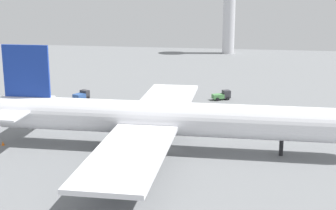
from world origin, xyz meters
TOP-DOWN VIEW (x-y plane):
  - ground_plane at (0.00, 0.00)m, footprint 265.95×265.95m
  - cargo_airplane at (-0.48, 0.00)m, footprint 66.49×61.45m
  - catering_truck at (7.46, 39.07)m, footprint 4.83×3.68m
  - pushback_tractor at (-27.22, 33.46)m, footprint 3.82×4.54m
  - baggage_tug at (29.20, 15.72)m, footprint 3.05×4.80m
  - safety_cone_tail at (-29.92, -2.59)m, footprint 0.56×0.56m

SIDE VIEW (x-z plane):
  - ground_plane at x=0.00m, z-range 0.00..0.00m
  - safety_cone_tail at x=-29.92m, z-range 0.00..0.80m
  - pushback_tractor at x=-27.22m, z-range -0.01..2.24m
  - catering_truck at x=7.46m, z-range -0.03..2.29m
  - baggage_tug at x=29.20m, z-range -0.05..2.48m
  - cargo_airplane at x=-0.48m, z-range -3.42..14.61m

